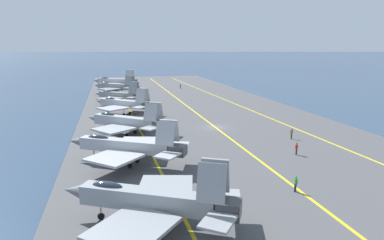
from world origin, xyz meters
The scene contains 16 objects.
ground_plane centered at (0.00, 0.00, 0.00)m, with size 2000.00×2000.00×0.00m, color #2D425B.
carrier_deck centered at (0.00, 0.00, 0.20)m, with size 228.01×51.11×0.40m, color #4C4C4F.
deck_stripe_foul_line centered at (0.00, -14.06, 0.40)m, with size 205.21×0.36×0.01m, color yellow.
deck_stripe_centerline centered at (0.00, 0.00, 0.40)m, with size 205.21×0.36×0.01m, color yellow.
deck_stripe_edge_line centered at (0.00, 14.06, 0.40)m, with size 205.21×0.36×0.01m, color yellow.
parked_jet_second centered at (-33.63, 16.14, 2.82)m, with size 14.00×15.59×6.33m.
parked_jet_third centered at (-17.49, 17.19, 2.93)m, with size 13.03×15.97×6.20m.
parked_jet_fourth centered at (-1.76, 16.53, 2.71)m, with size 13.75×15.13×6.00m.
parked_jet_fifth centered at (16.15, 16.14, 2.93)m, with size 13.47×14.21×6.26m.
parked_jet_sixth centered at (32.26, 16.78, 2.66)m, with size 13.26×14.23×6.08m.
parked_jet_seventh centered at (51.21, 17.18, 2.93)m, with size 13.35×15.32×6.17m.
parked_jet_eighth centered at (66.39, 16.98, 3.07)m, with size 13.61×16.93×6.86m.
crew_blue_vest centered at (61.09, -5.89, 1.36)m, with size 0.46×0.41×1.74m.
crew_red_vest centered at (-18.81, -6.08, 1.39)m, with size 0.45×0.46×1.80m.
crew_brown_vest centered at (-11.05, -9.69, 1.40)m, with size 0.45×0.39×1.82m.
crew_green_vest centered at (-30.11, 0.62, 1.37)m, with size 0.41×0.30×1.77m.
Camera 1 is at (-60.18, 19.04, 15.37)m, focal length 32.00 mm.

